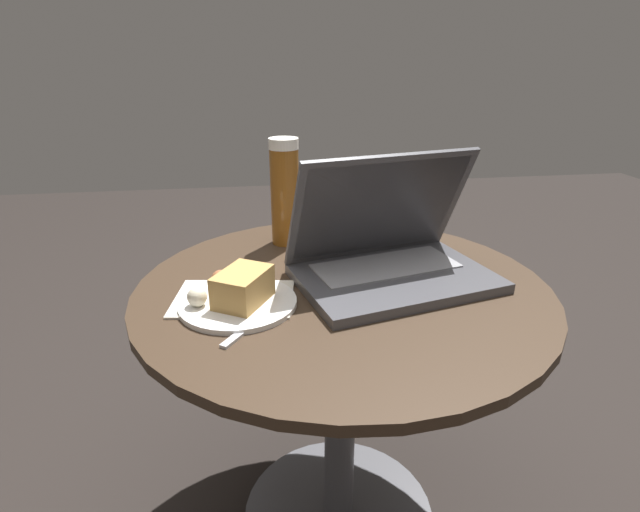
% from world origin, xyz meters
% --- Properties ---
extents(table, '(0.74, 0.74, 0.57)m').
position_xyz_m(table, '(0.00, 0.00, 0.42)').
color(table, '#515156').
rests_on(table, ground_plane).
extents(napkin, '(0.21, 0.16, 0.00)m').
position_xyz_m(napkin, '(-0.19, -0.03, 0.57)').
color(napkin, silver).
rests_on(napkin, table).
extents(laptop, '(0.38, 0.31, 0.23)m').
position_xyz_m(laptop, '(0.09, 0.01, 0.61)').
color(laptop, '#47474C').
rests_on(laptop, table).
extents(beer_glass, '(0.06, 0.06, 0.23)m').
position_xyz_m(beer_glass, '(-0.08, 0.23, 0.68)').
color(beer_glass, brown).
rests_on(beer_glass, table).
extents(snack_plate, '(0.19, 0.19, 0.06)m').
position_xyz_m(snack_plate, '(-0.18, -0.06, 0.59)').
color(snack_plate, white).
rests_on(snack_plate, table).
extents(fork, '(0.12, 0.15, 0.00)m').
position_xyz_m(fork, '(-0.15, -0.10, 0.57)').
color(fork, silver).
rests_on(fork, table).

